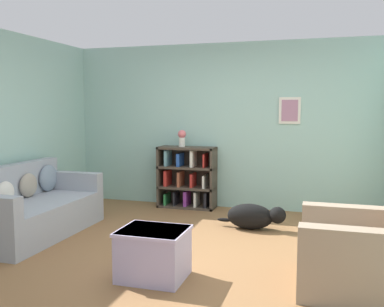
{
  "coord_description": "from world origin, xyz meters",
  "views": [
    {
      "loc": [
        1.45,
        -4.43,
        1.59
      ],
      "look_at": [
        0.0,
        0.4,
        1.05
      ],
      "focal_mm": 40.0,
      "sensor_mm": 36.0,
      "label": 1
    }
  ],
  "objects": [
    {
      "name": "coffee_table",
      "position": [
        -0.01,
        -0.83,
        0.25
      ],
      "size": [
        0.62,
        0.53,
        0.47
      ],
      "color": "#ADA3CC",
      "rests_on": "ground_plane"
    },
    {
      "name": "wall_back",
      "position": [
        0.0,
        2.25,
        1.3
      ],
      "size": [
        5.6,
        0.13,
        2.6
      ],
      "color": "#93BCB2",
      "rests_on": "ground_plane"
    },
    {
      "name": "bookshelf",
      "position": [
        -0.57,
        2.02,
        0.48
      ],
      "size": [
        0.91,
        0.36,
        0.97
      ],
      "color": "#42382D",
      "rests_on": "ground_plane"
    },
    {
      "name": "vase",
      "position": [
        -0.65,
        2.0,
        1.12
      ],
      "size": [
        0.13,
        0.13,
        0.27
      ],
      "color": "silver",
      "rests_on": "bookshelf"
    },
    {
      "name": "dog",
      "position": [
        0.65,
        1.06,
        0.17
      ],
      "size": [
        0.92,
        0.3,
        0.34
      ],
      "color": "black",
      "rests_on": "ground_plane"
    },
    {
      "name": "couch",
      "position": [
        -2.0,
        0.01,
        0.32
      ],
      "size": [
        0.9,
        1.85,
        0.87
      ],
      "color": "#9399A3",
      "rests_on": "ground_plane"
    },
    {
      "name": "ground_plane",
      "position": [
        0.0,
        0.0,
        0.0
      ],
      "size": [
        14.0,
        14.0,
        0.0
      ],
      "primitive_type": "plane",
      "color": "brown"
    },
    {
      "name": "recliner_chair",
      "position": [
        1.91,
        -0.5,
        0.34
      ],
      "size": [
        1.06,
        1.01,
        1.03
      ],
      "color": "gray",
      "rests_on": "ground_plane"
    }
  ]
}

